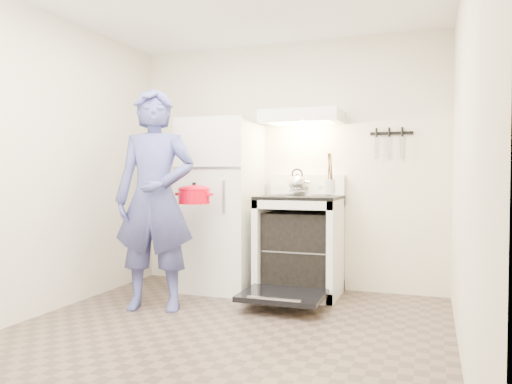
% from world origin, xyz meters
% --- Properties ---
extents(floor, '(3.60, 3.60, 0.00)m').
position_xyz_m(floor, '(0.00, 0.00, 0.00)').
color(floor, brown).
rests_on(floor, ground).
extents(back_wall, '(3.20, 0.02, 2.50)m').
position_xyz_m(back_wall, '(0.00, 1.80, 1.25)').
color(back_wall, beige).
rests_on(back_wall, ground).
extents(refrigerator, '(0.70, 0.70, 1.70)m').
position_xyz_m(refrigerator, '(-0.58, 1.45, 0.85)').
color(refrigerator, white).
rests_on(refrigerator, floor).
extents(stove_body, '(0.76, 0.65, 0.92)m').
position_xyz_m(stove_body, '(0.23, 1.48, 0.46)').
color(stove_body, white).
rests_on(stove_body, floor).
extents(cooktop, '(0.76, 0.65, 0.03)m').
position_xyz_m(cooktop, '(0.23, 1.48, 0.94)').
color(cooktop, black).
rests_on(cooktop, stove_body).
extents(backsplash, '(0.76, 0.07, 0.20)m').
position_xyz_m(backsplash, '(0.23, 1.76, 1.05)').
color(backsplash, white).
rests_on(backsplash, cooktop).
extents(oven_door, '(0.70, 0.54, 0.04)m').
position_xyz_m(oven_door, '(0.23, 0.88, 0.12)').
color(oven_door, black).
rests_on(oven_door, floor).
extents(oven_rack, '(0.60, 0.52, 0.01)m').
position_xyz_m(oven_rack, '(0.23, 1.48, 0.44)').
color(oven_rack, gray).
rests_on(oven_rack, stove_body).
extents(range_hood, '(0.76, 0.50, 0.12)m').
position_xyz_m(range_hood, '(0.23, 1.55, 1.71)').
color(range_hood, white).
rests_on(range_hood, back_wall).
extents(knife_strip, '(0.40, 0.02, 0.03)m').
position_xyz_m(knife_strip, '(1.05, 1.79, 1.55)').
color(knife_strip, black).
rests_on(knife_strip, back_wall).
extents(pizza_stone, '(0.35, 0.35, 0.02)m').
position_xyz_m(pizza_stone, '(0.31, 1.53, 0.45)').
color(pizza_stone, '#86664A').
rests_on(pizza_stone, oven_rack).
extents(tea_kettle, '(0.22, 0.18, 0.26)m').
position_xyz_m(tea_kettle, '(0.16, 1.64, 1.08)').
color(tea_kettle, '#B5B5BA').
rests_on(tea_kettle, cooktop).
extents(utensil_jar, '(0.11, 0.11, 0.13)m').
position_xyz_m(utensil_jar, '(0.55, 1.32, 1.05)').
color(utensil_jar, silver).
rests_on(utensil_jar, cooktop).
extents(person, '(0.78, 0.61, 1.88)m').
position_xyz_m(person, '(-0.81, 0.56, 0.94)').
color(person, navy).
rests_on(person, floor).
extents(dutch_oven, '(0.35, 0.28, 0.23)m').
position_xyz_m(dutch_oven, '(-0.56, 0.81, 0.96)').
color(dutch_oven, red).
rests_on(dutch_oven, person).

